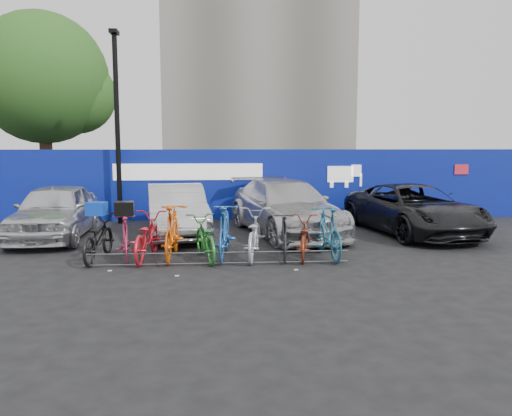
{
  "coord_description": "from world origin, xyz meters",
  "views": [
    {
      "loc": [
        0.05,
        -11.0,
        2.55
      ],
      "look_at": [
        1.0,
        2.0,
        0.9
      ],
      "focal_mm": 35.0,
      "sensor_mm": 36.0,
      "label": 1
    }
  ],
  "objects": [
    {
      "name": "bike_9",
      "position": [
        2.48,
        -0.05,
        0.58
      ],
      "size": [
        0.7,
        1.98,
        1.17
      ],
      "primitive_type": "imported",
      "rotation": [
        0.0,
        0.0,
        3.22
      ],
      "color": "#205F7D",
      "rests_on": "ground"
    },
    {
      "name": "bike_5",
      "position": [
        0.15,
        0.11,
        0.6
      ],
      "size": [
        0.77,
        2.06,
        1.21
      ],
      "primitive_type": "imported",
      "rotation": [
        0.0,
        0.0,
        3.04
      ],
      "color": "#2256A5",
      "rests_on": "ground"
    },
    {
      "name": "cargo_crate",
      "position": [
        -2.65,
        0.09,
        1.16
      ],
      "size": [
        0.45,
        0.37,
        0.29
      ],
      "primitive_type": "cube",
      "rotation": [
        0.0,
        0.0,
        -0.17
      ],
      "color": "#0D3CC3",
      "rests_on": "bike_0"
    },
    {
      "name": "bike_0",
      "position": [
        -2.65,
        0.09,
        0.51
      ],
      "size": [
        0.82,
        1.97,
        1.01
      ],
      "primitive_type": "imported",
      "rotation": [
        0.0,
        0.0,
        3.06
      ],
      "color": "black",
      "rests_on": "ground"
    },
    {
      "name": "hoarding",
      "position": [
        0.01,
        6.0,
        1.2
      ],
      "size": [
        22.0,
        0.18,
        2.4
      ],
      "color": "#0A1F90",
      "rests_on": "ground"
    },
    {
      "name": "bike_rack",
      "position": [
        -0.0,
        -0.6,
        0.16
      ],
      "size": [
        5.6,
        0.03,
        0.3
      ],
      "color": "#595B60",
      "rests_on": "ground"
    },
    {
      "name": "tree",
      "position": [
        -6.77,
        10.06,
        5.07
      ],
      "size": [
        5.4,
        5.2,
        7.8
      ],
      "color": "#382314",
      "rests_on": "ground"
    },
    {
      "name": "car_0",
      "position": [
        -4.43,
        2.83,
        0.76
      ],
      "size": [
        1.99,
        4.52,
        1.51
      ],
      "primitive_type": "imported",
      "rotation": [
        0.0,
        0.0,
        0.05
      ],
      "color": "silver",
      "rests_on": "ground"
    },
    {
      "name": "car_3",
      "position": [
        5.6,
        2.86,
        0.71
      ],
      "size": [
        3.14,
        5.42,
        1.42
      ],
      "primitive_type": "imported",
      "rotation": [
        0.0,
        0.0,
        0.16
      ],
      "color": "black",
      "rests_on": "ground"
    },
    {
      "name": "bike_7",
      "position": [
        1.49,
        -0.01,
        0.5
      ],
      "size": [
        0.63,
        1.7,
        1.0
      ],
      "primitive_type": "imported",
      "rotation": [
        0.0,
        0.0,
        3.04
      ],
      "color": "black",
      "rests_on": "ground"
    },
    {
      "name": "bike_6",
      "position": [
        0.8,
        0.09,
        0.55
      ],
      "size": [
        1.02,
        2.16,
        1.09
      ],
      "primitive_type": "imported",
      "rotation": [
        0.0,
        0.0,
        2.99
      ],
      "color": "#AFB3B6",
      "rests_on": "ground"
    },
    {
      "name": "lamppost",
      "position": [
        -3.2,
        5.4,
        3.27
      ],
      "size": [
        0.25,
        0.5,
        6.11
      ],
      "color": "black",
      "rests_on": "ground"
    },
    {
      "name": "ground",
      "position": [
        0.0,
        0.0,
        0.0
      ],
      "size": [
        100.0,
        100.0,
        0.0
      ],
      "primitive_type": "plane",
      "color": "black",
      "rests_on": "ground"
    },
    {
      "name": "bike_1",
      "position": [
        -2.06,
        0.13,
        0.5
      ],
      "size": [
        0.8,
        1.72,
        1.0
      ],
      "primitive_type": "imported",
      "rotation": [
        0.0,
        0.0,
        3.35
      ],
      "color": "#C33660",
      "rests_on": "ground"
    },
    {
      "name": "bike_3",
      "position": [
        -1.02,
        0.1,
        0.61
      ],
      "size": [
        0.66,
        2.06,
        1.22
      ],
      "primitive_type": "imported",
      "rotation": [
        0.0,
        0.0,
        3.1
      ],
      "color": "#E1550C",
      "rests_on": "ground"
    },
    {
      "name": "car_1",
      "position": [
        -1.17,
        3.0,
        0.72
      ],
      "size": [
        2.17,
        4.54,
        1.44
      ],
      "primitive_type": "imported",
      "rotation": [
        0.0,
        0.0,
        0.15
      ],
      "color": "#B8B7BC",
      "rests_on": "ground"
    },
    {
      "name": "bike_4",
      "position": [
        -0.3,
        -0.03,
        0.49
      ],
      "size": [
        1.06,
        1.96,
        0.98
      ],
      "primitive_type": "imported",
      "rotation": [
        0.0,
        0.0,
        3.38
      ],
      "color": "#258029",
      "rests_on": "ground"
    },
    {
      "name": "cargo_topcase",
      "position": [
        -2.06,
        0.13,
        1.15
      ],
      "size": [
        0.45,
        0.42,
        0.3
      ],
      "primitive_type": "cube",
      "rotation": [
        0.0,
        0.0,
        0.12
      ],
      "color": "black",
      "rests_on": "bike_1"
    },
    {
      "name": "car_2",
      "position": [
        1.94,
        3.09,
        0.77
      ],
      "size": [
        3.4,
        5.7,
        1.55
      ],
      "primitive_type": "imported",
      "rotation": [
        0.0,
        0.0,
        0.25
      ],
      "color": "silver",
      "rests_on": "ground"
    },
    {
      "name": "bike_8",
      "position": [
        1.93,
        0.01,
        0.47
      ],
      "size": [
        0.94,
        1.87,
        0.94
      ],
      "primitive_type": "imported",
      "rotation": [
        0.0,
        0.0,
        2.96
      ],
      "color": "maroon",
      "rests_on": "ground"
    },
    {
      "name": "bike_2",
      "position": [
        -1.59,
        0.08,
        0.52
      ],
      "size": [
        0.89,
        2.05,
        1.04
      ],
      "primitive_type": "imported",
      "rotation": [
        0.0,
        0.0,
        3.04
      ],
      "color": "red",
      "rests_on": "ground"
    }
  ]
}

